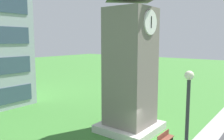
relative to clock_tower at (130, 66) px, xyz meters
name	(u,v)px	position (x,y,z in m)	size (l,w,h in m)	color
clock_tower	(130,66)	(0.00, 0.00, 0.00)	(4.51, 4.51, 11.92)	slate
park_bench	(165,139)	(-0.73, -3.49, -4.92)	(1.81, 0.51, 0.88)	brown
street_lamp	(187,132)	(-6.89, -7.11, -1.49)	(0.36, 0.36, 6.34)	#333338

